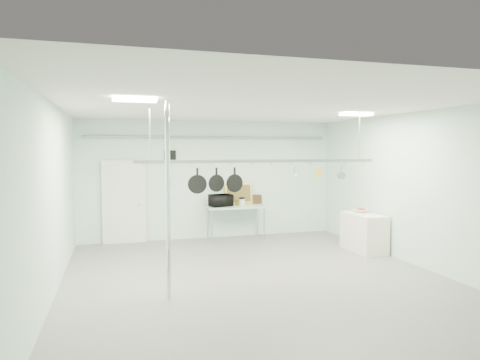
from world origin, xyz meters
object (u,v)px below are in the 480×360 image
object	(u,v)px
side_cabinet	(364,232)
skillet_mid	(216,180)
chrome_pole	(168,201)
skillet_left	(197,181)
coffee_canister	(242,202)
prep_table	(236,209)
skillet_right	(235,180)
fruit_bowl	(361,211)
pot_rack	(262,159)
microwave	(221,200)

from	to	relation	value
side_cabinet	skillet_mid	size ratio (longest dim) A/B	2.59
chrome_pole	skillet_left	xyz separation A→B (m)	(0.64, 0.90, 0.25)
coffee_canister	skillet_mid	distance (m)	3.71
prep_table	skillet_right	bearing A→B (deg)	-105.99
skillet_right	prep_table	bearing A→B (deg)	63.78
skillet_left	prep_table	bearing A→B (deg)	68.13
side_cabinet	fruit_bowl	bearing A→B (deg)	80.44
chrome_pole	skillet_right	xyz separation A→B (m)	(1.35, 0.90, 0.25)
prep_table	skillet_mid	distance (m)	3.69
pot_rack	fruit_bowl	world-z (taller)	pot_rack
pot_rack	skillet_mid	distance (m)	0.97
fruit_bowl	pot_rack	bearing A→B (deg)	-156.36
pot_rack	fruit_bowl	distance (m)	3.50
microwave	fruit_bowl	distance (m)	3.61
chrome_pole	prep_table	world-z (taller)	chrome_pole
microwave	skillet_mid	xyz separation A→B (m)	(-0.89, -3.32, 0.79)
microwave	fruit_bowl	bearing A→B (deg)	133.39
prep_table	chrome_pole	bearing A→B (deg)	-118.71
side_cabinet	coffee_canister	xyz separation A→B (m)	(-2.37, 2.19, 0.55)
pot_rack	skillet_mid	xyz separation A→B (m)	(-0.90, 0.00, -0.38)
chrome_pole	prep_table	bearing A→B (deg)	61.29
skillet_mid	skillet_right	size ratio (longest dim) A/B	0.97
skillet_right	coffee_canister	bearing A→B (deg)	60.92
side_cabinet	skillet_mid	bearing A→B (deg)	-164.04
microwave	skillet_mid	world-z (taller)	skillet_mid
coffee_canister	skillet_right	bearing A→B (deg)	-108.85
chrome_pole	fruit_bowl	xyz separation A→B (m)	(4.88, 2.21, -0.66)
fruit_bowl	skillet_right	distance (m)	3.87
pot_rack	fruit_bowl	bearing A→B (deg)	23.64
prep_table	skillet_mid	size ratio (longest dim) A/B	3.46
microwave	coffee_canister	bearing A→B (deg)	164.02
prep_table	side_cabinet	world-z (taller)	prep_table
prep_table	fruit_bowl	world-z (taller)	fruit_bowl
pot_rack	microwave	world-z (taller)	pot_rack
microwave	side_cabinet	bearing A→B (deg)	130.44
chrome_pole	fruit_bowl	distance (m)	5.40
side_cabinet	microwave	size ratio (longest dim) A/B	2.08
fruit_bowl	skillet_left	size ratio (longest dim) A/B	0.74
fruit_bowl	side_cabinet	bearing A→B (deg)	-99.56
prep_table	coffee_canister	world-z (taller)	coffee_canister
skillet_left	skillet_mid	size ratio (longest dim) A/B	1.03
chrome_pole	side_cabinet	bearing A→B (deg)	22.41
microwave	skillet_right	world-z (taller)	skillet_right
prep_table	skillet_left	distance (m)	3.83
microwave	skillet_left	bearing A→B (deg)	56.78
skillet_right	microwave	bearing A→B (deg)	70.58
pot_rack	side_cabinet	bearing A→B (deg)	20.45
prep_table	microwave	size ratio (longest dim) A/B	2.77
pot_rack	microwave	xyz separation A→B (m)	(-0.01, 3.32, -1.16)
skillet_left	skillet_right	bearing A→B (deg)	4.79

